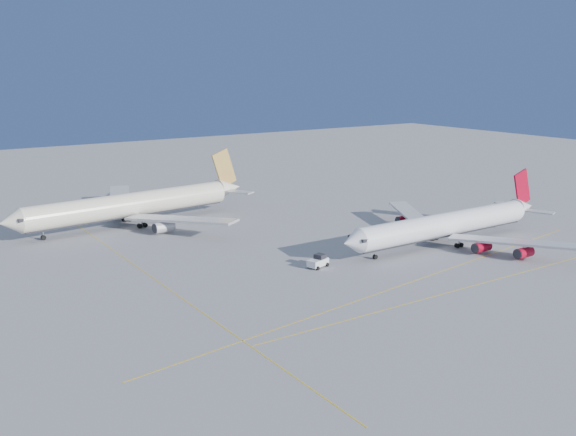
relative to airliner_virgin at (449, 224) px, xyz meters
The scene contains 5 objects.
ground 28.34m from the airliner_virgin, 160.75° to the right, with size 500.00×500.00×0.00m, color slate.
taxiway_lines 41.48m from the airliner_virgin, behind, with size 118.86×140.00×0.02m.
airliner_virgin is the anchor object (origin of this frame).
airliner_etihad 78.58m from the airliner_virgin, 132.81° to the left, with size 66.96×61.49×17.47m.
pushback_tug 35.78m from the airliner_virgin, behind, with size 5.03×3.81×2.57m.
Camera 1 is at (-83.51, -89.26, 39.83)m, focal length 40.00 mm.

